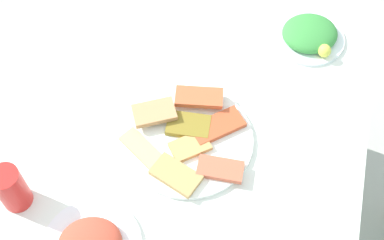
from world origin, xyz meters
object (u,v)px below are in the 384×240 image
pide_platter (188,138)px  soda_can (11,188)px  salad_plate_greens (310,35)px  dining_table (195,134)px

pide_platter → soda_can: soda_can is taller
salad_plate_greens → soda_can: (0.65, -0.58, 0.04)m
dining_table → pide_platter: bearing=-1.0°
dining_table → pide_platter: pide_platter is taller
pide_platter → soda_can: (0.25, -0.33, 0.05)m
dining_table → soda_can: size_ratio=9.09×
pide_platter → salad_plate_greens: size_ratio=1.56×
pide_platter → salad_plate_greens: (-0.40, 0.24, 0.01)m
dining_table → soda_can: soda_can is taller
salad_plate_greens → pide_platter: bearing=-31.2°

